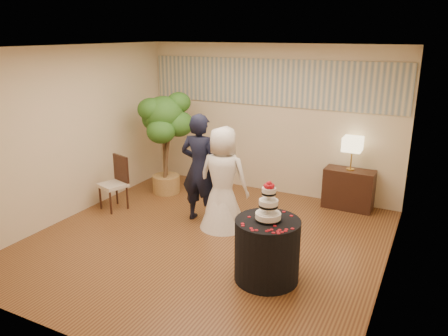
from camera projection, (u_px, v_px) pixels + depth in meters
The scene contains 15 objects.
floor at pixel (206, 241), 6.52m from camera, with size 5.00×5.00×0.00m, color brown.
ceiling at pixel (203, 47), 5.68m from camera, with size 5.00×5.00×0.00m, color white.
wall_back at pixel (269, 120), 8.23m from camera, with size 5.00×0.06×2.80m, color beige.
wall_front at pixel (71, 215), 3.97m from camera, with size 5.00×0.06×2.80m, color beige.
wall_left at pixel (72, 133), 7.18m from camera, with size 0.06×5.00×2.80m, color beige.
wall_right at pixel (394, 176), 5.03m from camera, with size 0.06×5.00×2.80m, color beige.
mural_border at pixel (270, 83), 8.01m from camera, with size 4.90×0.02×0.85m, color #A9AC9B.
groom at pixel (200, 168), 7.01m from camera, with size 0.65×0.43×1.79m, color black.
bride at pixel (223, 178), 6.77m from camera, with size 0.80×0.75×1.64m, color white.
cake_table at pixel (267, 250), 5.42m from camera, with size 0.81×0.81×0.80m, color black.
wedding_cake at pixel (269, 201), 5.22m from camera, with size 0.32×0.32×0.50m, color white, non-canonical shape.
console at pixel (349, 189), 7.65m from camera, with size 0.85×0.38×0.71m, color black.
table_lamp at pixel (352, 154), 7.46m from camera, with size 0.32×0.32×0.58m, color #CAB585, non-canonical shape.
ficus_tree at pixel (165, 143), 8.23m from camera, with size 0.94×0.94×1.97m, color #2C5F1D, non-canonical shape.
side_chair at pixel (113, 184), 7.58m from camera, with size 0.43×0.45×0.94m, color black, non-canonical shape.
Camera 1 is at (2.90, -5.14, 2.99)m, focal length 35.00 mm.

